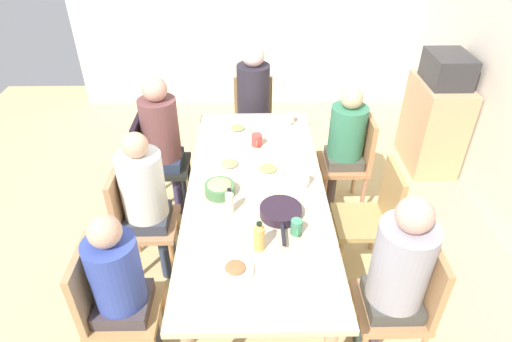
% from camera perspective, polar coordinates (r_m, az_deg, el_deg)
% --- Properties ---
extents(ground_plane, '(7.02, 7.02, 0.00)m').
position_cam_1_polar(ground_plane, '(3.47, 0.00, -12.31)').
color(ground_plane, tan).
extents(wall_left, '(0.12, 4.34, 2.60)m').
position_cam_1_polar(wall_left, '(5.49, -0.61, 21.67)').
color(wall_left, silver).
rests_on(wall_left, ground_plane).
extents(dining_table, '(2.26, 0.95, 0.75)m').
position_cam_1_polar(dining_table, '(3.01, 0.00, -3.48)').
color(dining_table, '#CAB292').
rests_on(dining_table, ground_plane).
extents(chair_0, '(0.40, 0.40, 0.90)m').
position_cam_1_polar(chair_0, '(4.37, -0.36, 7.07)').
color(chair_0, '#AF7E50').
rests_on(chair_0, ground_plane).
extents(person_0, '(0.31, 0.31, 1.29)m').
position_cam_1_polar(person_0, '(4.18, -0.36, 9.65)').
color(person_0, '#3C3543').
rests_on(person_0, ground_plane).
extents(chair_1, '(0.40, 0.40, 0.90)m').
position_cam_1_polar(chair_1, '(3.81, -13.15, 1.49)').
color(chair_1, black).
rests_on(chair_1, ground_plane).
extents(person_1, '(0.31, 0.31, 1.26)m').
position_cam_1_polar(person_1, '(3.67, -12.26, 4.65)').
color(person_1, '#293249').
rests_on(person_1, ground_plane).
extents(chair_2, '(0.40, 0.40, 0.90)m').
position_cam_1_polar(chair_2, '(2.72, -18.74, -16.18)').
color(chair_2, tan).
rests_on(chair_2, ground_plane).
extents(person_2, '(0.30, 0.30, 1.15)m').
position_cam_1_polar(person_2, '(2.57, -17.44, -13.89)').
color(person_2, '#3D3940').
rests_on(person_2, ground_plane).
extents(chair_3, '(0.40, 0.40, 0.90)m').
position_cam_1_polar(chair_3, '(3.22, -15.42, -5.86)').
color(chair_3, tan).
rests_on(chair_3, ground_plane).
extents(person_3, '(0.31, 0.31, 1.20)m').
position_cam_1_polar(person_3, '(3.08, -14.36, -3.00)').
color(person_3, '#343B48').
rests_on(person_3, ground_plane).
extents(chair_4, '(0.40, 0.40, 0.90)m').
position_cam_1_polar(chair_4, '(3.25, 15.30, -5.51)').
color(chair_4, '#A58951').
rests_on(chair_4, ground_plane).
extents(chair_5, '(0.40, 0.40, 0.90)m').
position_cam_1_polar(chair_5, '(2.75, 19.12, -15.63)').
color(chair_5, '#AB7B51').
rests_on(chair_5, ground_plane).
extents(person_5, '(0.32, 0.32, 1.25)m').
position_cam_1_polar(person_5, '(2.55, 18.20, -12.42)').
color(person_5, '#433641').
rests_on(person_5, ground_plane).
extents(chair_6, '(0.40, 0.40, 0.90)m').
position_cam_1_polar(chair_6, '(3.83, 12.66, 1.75)').
color(chair_6, '#AE764C').
rests_on(chair_6, ground_plane).
extents(person_6, '(0.30, 0.30, 1.16)m').
position_cam_1_polar(person_6, '(3.71, 11.64, 4.12)').
color(person_6, '#433938').
rests_on(person_6, ground_plane).
extents(plate_0, '(0.23, 0.23, 0.04)m').
position_cam_1_polar(plate_0, '(3.13, 1.60, 0.17)').
color(plate_0, silver).
rests_on(plate_0, dining_table).
extents(plate_1, '(0.22, 0.22, 0.04)m').
position_cam_1_polar(plate_1, '(3.65, -2.47, 5.54)').
color(plate_1, silver).
rests_on(plate_1, dining_table).
extents(plate_2, '(0.23, 0.23, 0.04)m').
position_cam_1_polar(plate_2, '(3.19, -3.49, 0.81)').
color(plate_2, white).
rests_on(plate_2, dining_table).
extents(plate_3, '(0.21, 0.21, 0.04)m').
position_cam_1_polar(plate_3, '(2.41, -2.75, -12.80)').
color(plate_3, white).
rests_on(plate_3, dining_table).
extents(bowl_0, '(0.20, 0.20, 0.10)m').
position_cam_1_polar(bowl_0, '(2.91, -4.82, -2.26)').
color(bowl_0, '#467646').
rests_on(bowl_0, dining_table).
extents(serving_pan, '(0.45, 0.27, 0.06)m').
position_cam_1_polar(serving_pan, '(2.74, 3.29, -5.39)').
color(serving_pan, '#281B28').
rests_on(serving_pan, dining_table).
extents(cup_0, '(0.12, 0.08, 0.10)m').
position_cam_1_polar(cup_0, '(3.42, 0.10, 4.10)').
color(cup_0, '#D5423C').
rests_on(cup_0, dining_table).
extents(cup_1, '(0.11, 0.07, 0.08)m').
position_cam_1_polar(cup_1, '(3.77, 4.54, 6.93)').
color(cup_1, white).
rests_on(cup_1, dining_table).
extents(cup_2, '(0.11, 0.07, 0.10)m').
position_cam_1_polar(cup_2, '(2.61, 5.37, -7.40)').
color(cup_2, '#418763').
rests_on(cup_2, dining_table).
extents(cup_3, '(0.11, 0.07, 0.10)m').
position_cam_1_polar(cup_3, '(3.00, 6.45, -1.05)').
color(cup_3, white).
rests_on(cup_3, dining_table).
extents(bottle_0, '(0.05, 0.05, 0.18)m').
position_cam_1_polar(bottle_0, '(2.73, -3.51, -4.01)').
color(bottle_0, silver).
rests_on(bottle_0, dining_table).
extents(bottle_1, '(0.06, 0.06, 0.19)m').
position_cam_1_polar(bottle_1, '(2.47, 0.42, -8.66)').
color(bottle_1, tan).
rests_on(bottle_1, dining_table).
extents(side_cabinet, '(0.70, 0.44, 0.90)m').
position_cam_1_polar(side_cabinet, '(4.72, 22.33, 5.67)').
color(side_cabinet, tan).
rests_on(side_cabinet, ground_plane).
extents(microwave, '(0.48, 0.36, 0.28)m').
position_cam_1_polar(microwave, '(4.49, 24.00, 12.23)').
color(microwave, '#2F2E31').
rests_on(microwave, side_cabinet).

